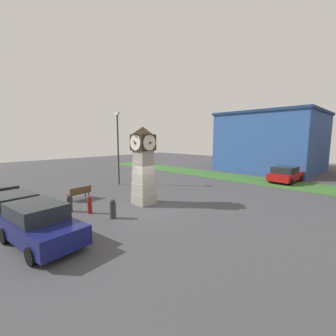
% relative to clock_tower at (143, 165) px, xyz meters
% --- Properties ---
extents(ground_plane, '(73.68, 73.68, 0.00)m').
position_rel_clock_tower_xyz_m(ground_plane, '(0.94, -0.57, -2.51)').
color(ground_plane, '#424247').
extents(clock_tower, '(1.58, 1.54, 4.92)m').
position_rel_clock_tower_xyz_m(clock_tower, '(0.00, 0.00, 0.00)').
color(clock_tower, '#9B958B').
rests_on(clock_tower, ground_plane).
extents(bollard_near_tower, '(0.29, 0.29, 0.98)m').
position_rel_clock_tower_xyz_m(bollard_near_tower, '(-1.88, -3.98, -2.02)').
color(bollard_near_tower, '#333338').
rests_on(bollard_near_tower, ground_plane).
extents(bollard_mid_row, '(0.25, 0.25, 1.00)m').
position_rel_clock_tower_xyz_m(bollard_mid_row, '(-0.76, -3.32, -2.00)').
color(bollard_mid_row, maroon).
rests_on(bollard_mid_row, ground_plane).
extents(bollard_far_row, '(0.32, 0.32, 1.03)m').
position_rel_clock_tower_xyz_m(bollard_far_row, '(0.87, -2.85, -1.99)').
color(bollard_far_row, '#333338').
rests_on(bollard_far_row, ground_plane).
extents(car_near_tower, '(4.09, 2.39, 1.44)m').
position_rel_clock_tower_xyz_m(car_near_tower, '(-2.13, -6.62, -1.77)').
color(car_near_tower, '#19602D').
rests_on(car_near_tower, ground_plane).
extents(car_by_building, '(4.31, 2.34, 1.64)m').
position_rel_clock_tower_xyz_m(car_by_building, '(1.29, -6.45, -1.69)').
color(car_by_building, navy).
rests_on(car_by_building, ground_plane).
extents(car_far_lot, '(2.26, 4.17, 1.54)m').
position_rel_clock_tower_xyz_m(car_far_lot, '(4.32, 13.92, -1.73)').
color(car_far_lot, '#A51111').
rests_on(car_far_lot, ground_plane).
extents(bench, '(0.74, 1.66, 0.90)m').
position_rel_clock_tower_xyz_m(bench, '(-3.92, -2.45, -1.99)').
color(bench, brown).
rests_on(bench, ground_plane).
extents(street_lamp_near_road, '(0.50, 0.24, 6.47)m').
position_rel_clock_tower_xyz_m(street_lamp_near_road, '(-6.28, 2.32, 1.22)').
color(street_lamp_near_road, '#333338').
rests_on(street_lamp_near_road, ground_plane).
extents(warehouse_blue_far, '(11.43, 11.29, 7.35)m').
position_rel_clock_tower_xyz_m(warehouse_blue_far, '(0.24, 21.42, 1.18)').
color(warehouse_blue_far, '#2D5193').
rests_on(warehouse_blue_far, ground_plane).
extents(grass_verge_far, '(44.21, 4.31, 0.04)m').
position_rel_clock_tower_xyz_m(grass_verge_far, '(1.38, 12.94, -2.49)').
color(grass_verge_far, '#386B2D').
rests_on(grass_verge_far, ground_plane).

